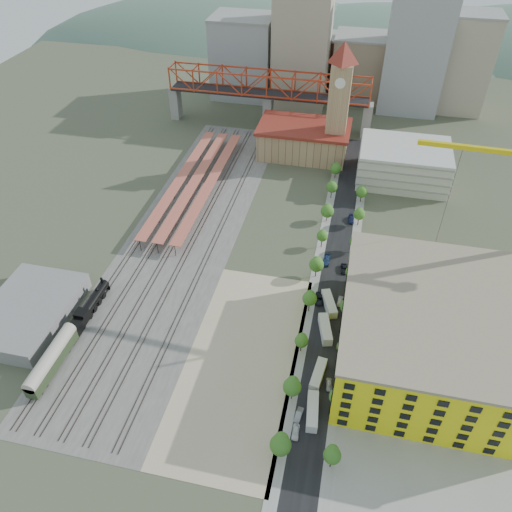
% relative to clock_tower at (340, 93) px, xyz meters
% --- Properties ---
extents(ground, '(400.00, 400.00, 0.00)m').
position_rel_clock_tower_xyz_m(ground, '(-8.00, -79.99, -28.70)').
color(ground, '#474C38').
rests_on(ground, ground).
extents(ballast_strip, '(36.00, 165.00, 0.06)m').
position_rel_clock_tower_xyz_m(ballast_strip, '(-44.00, -62.49, -28.67)').
color(ballast_strip, '#605E59').
rests_on(ballast_strip, ground).
extents(dirt_lot, '(28.00, 67.00, 0.06)m').
position_rel_clock_tower_xyz_m(dirt_lot, '(-12.00, -111.49, -28.67)').
color(dirt_lot, tan).
rests_on(dirt_lot, ground).
extents(street_asphalt, '(12.00, 170.00, 0.06)m').
position_rel_clock_tower_xyz_m(street_asphalt, '(8.00, -64.99, -28.67)').
color(street_asphalt, black).
rests_on(street_asphalt, ground).
extents(sidewalk_west, '(3.00, 170.00, 0.04)m').
position_rel_clock_tower_xyz_m(sidewalk_west, '(2.50, -64.99, -28.68)').
color(sidewalk_west, gray).
rests_on(sidewalk_west, ground).
extents(sidewalk_east, '(3.00, 170.00, 0.04)m').
position_rel_clock_tower_xyz_m(sidewalk_east, '(13.50, -64.99, -28.68)').
color(sidewalk_east, gray).
rests_on(sidewalk_east, ground).
extents(construction_pad, '(50.00, 90.00, 0.06)m').
position_rel_clock_tower_xyz_m(construction_pad, '(37.00, -99.99, -28.67)').
color(construction_pad, gray).
rests_on(construction_pad, ground).
extents(rail_tracks, '(26.56, 160.00, 0.18)m').
position_rel_clock_tower_xyz_m(rail_tracks, '(-45.80, -62.49, -28.55)').
color(rail_tracks, '#382B23').
rests_on(rail_tracks, ground).
extents(platform_canopies, '(16.00, 80.00, 4.12)m').
position_rel_clock_tower_xyz_m(platform_canopies, '(-49.00, -34.99, -24.70)').
color(platform_canopies, '#BC6348').
rests_on(platform_canopies, ground).
extents(station_hall, '(38.00, 24.00, 13.10)m').
position_rel_clock_tower_xyz_m(station_hall, '(-13.00, 2.01, -22.03)').
color(station_hall, tan).
rests_on(station_hall, ground).
extents(clock_tower, '(12.00, 12.00, 52.00)m').
position_rel_clock_tower_xyz_m(clock_tower, '(0.00, 0.00, 0.00)').
color(clock_tower, tan).
rests_on(clock_tower, ground).
extents(parking_garage, '(34.00, 26.00, 14.00)m').
position_rel_clock_tower_xyz_m(parking_garage, '(28.00, -9.99, -21.70)').
color(parking_garage, silver).
rests_on(parking_garage, ground).
extents(truss_bridge, '(94.00, 9.60, 25.60)m').
position_rel_clock_tower_xyz_m(truss_bridge, '(-33.00, 25.01, -9.83)').
color(truss_bridge, gray).
rests_on(truss_bridge, ground).
extents(construction_building, '(44.60, 50.60, 18.80)m').
position_rel_clock_tower_xyz_m(construction_building, '(34.00, -99.99, -19.29)').
color(construction_building, yellow).
rests_on(construction_building, ground).
extents(warehouse, '(22.00, 32.00, 5.00)m').
position_rel_clock_tower_xyz_m(warehouse, '(-74.00, -109.99, -26.20)').
color(warehouse, gray).
rests_on(warehouse, ground).
extents(street_trees, '(15.40, 124.40, 8.00)m').
position_rel_clock_tower_xyz_m(street_trees, '(8.00, -74.99, -28.70)').
color(street_trees, '#36611D').
rests_on(street_trees, ground).
extents(skyline, '(133.00, 46.00, 60.00)m').
position_rel_clock_tower_xyz_m(skyline, '(-0.53, 62.32, -5.89)').
color(skyline, '#9EA0A3').
rests_on(skyline, ground).
extents(distant_hills, '(647.00, 264.00, 227.00)m').
position_rel_clock_tower_xyz_m(distant_hills, '(37.28, 180.01, -108.23)').
color(distant_hills, '#4C6B59').
rests_on(distant_hills, ground).
extents(locomotive, '(3.13, 24.15, 6.04)m').
position_rel_clock_tower_xyz_m(locomotive, '(-58.00, -104.88, -26.44)').
color(locomotive, black).
rests_on(locomotive, ground).
extents(coach, '(3.47, 20.13, 6.32)m').
position_rel_clock_tower_xyz_m(coach, '(-58.00, -124.24, -25.34)').
color(coach, '#23361D').
rests_on(coach, ground).
extents(site_trailer_a, '(3.48, 10.01, 2.68)m').
position_rel_clock_tower_xyz_m(site_trailer_a, '(8.00, -123.27, -27.35)').
color(site_trailer_a, silver).
rests_on(site_trailer_a, ground).
extents(site_trailer_b, '(3.60, 9.53, 2.54)m').
position_rel_clock_tower_xyz_m(site_trailer_b, '(8.00, -112.55, -27.42)').
color(site_trailer_b, silver).
rests_on(site_trailer_b, ground).
extents(site_trailer_c, '(5.00, 10.22, 2.70)m').
position_rel_clock_tower_xyz_m(site_trailer_c, '(8.00, -97.23, -27.34)').
color(site_trailer_c, silver).
rests_on(site_trailer_c, ground).
extents(site_trailer_d, '(5.65, 9.97, 2.65)m').
position_rel_clock_tower_xyz_m(site_trailer_d, '(8.00, -87.22, -27.37)').
color(site_trailer_d, silver).
rests_on(site_trailer_d, ground).
extents(car_0, '(1.77, 4.18, 1.41)m').
position_rel_clock_tower_xyz_m(car_0, '(5.00, -129.00, -27.99)').
color(car_0, silver).
rests_on(car_0, ground).
extents(car_1, '(2.00, 4.30, 1.36)m').
position_rel_clock_tower_xyz_m(car_1, '(5.00, -124.51, -28.01)').
color(car_1, gray).
rests_on(car_1, ground).
extents(car_2, '(2.84, 5.58, 1.51)m').
position_rel_clock_tower_xyz_m(car_2, '(5.00, -85.24, -27.94)').
color(car_2, black).
rests_on(car_2, ground).
extents(car_3, '(2.77, 5.73, 1.61)m').
position_rel_clock_tower_xyz_m(car_3, '(5.00, -67.55, -27.89)').
color(car_3, navy).
rests_on(car_3, ground).
extents(car_4, '(2.07, 4.03, 1.31)m').
position_rel_clock_tower_xyz_m(car_4, '(11.00, -114.55, -28.04)').
color(car_4, silver).
rests_on(car_4, ground).
extents(car_5, '(1.68, 4.04, 1.30)m').
position_rel_clock_tower_xyz_m(car_5, '(11.00, -84.88, -28.05)').
color(car_5, '#A8A7AD').
rests_on(car_5, ground).
extents(car_6, '(2.71, 4.96, 1.32)m').
position_rel_clock_tower_xyz_m(car_6, '(11.00, -70.25, -28.04)').
color(car_6, black).
rests_on(car_6, ground).
extents(car_7, '(2.28, 5.00, 1.42)m').
position_rel_clock_tower_xyz_m(car_7, '(11.00, -43.12, -27.99)').
color(car_7, '#1A234E').
rests_on(car_7, ground).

